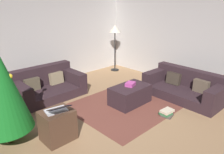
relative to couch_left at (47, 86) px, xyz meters
name	(u,v)px	position (x,y,z in m)	size (l,w,h in m)	color
ground_plane	(116,128)	(0.20, -2.26, -0.27)	(6.40, 6.40, 0.00)	#93704C
rear_partition	(33,40)	(0.20, 0.88, 1.03)	(6.40, 0.12, 2.60)	#BCB7B2
corner_partition	(200,40)	(3.34, -2.26, 1.03)	(0.12, 6.40, 2.60)	#B5B0AB
couch_left	(47,86)	(0.00, 0.00, 0.00)	(1.65, 1.00, 0.72)	#2D1E23
couch_right	(185,87)	(2.44, -2.44, -0.01)	(0.98, 1.90, 0.67)	#2D1E23
ottoman	(130,95)	(1.19, -1.74, -0.06)	(0.93, 0.57, 0.43)	#2D1E23
gift_box	(130,84)	(1.22, -1.71, 0.20)	(0.23, 0.18, 0.08)	#B23F8C
tv_remote	(131,85)	(1.23, -1.71, 0.17)	(0.05, 0.16, 0.02)	black
christmas_tree	(1,88)	(-1.39, -1.30, 0.71)	(0.86, 0.86, 1.78)	brown
side_table	(58,125)	(-0.76, -1.81, 0.00)	(0.52, 0.44, 0.55)	#4C3323
laptop	(57,110)	(-0.77, -1.87, 0.33)	(0.42, 0.45, 0.18)	silver
book_stack	(167,113)	(1.29, -2.67, -0.20)	(0.29, 0.27, 0.13)	#4C423D
corner_lamp	(115,32)	(2.76, 0.36, 1.04)	(0.36, 0.36, 1.55)	black
area_rug	(130,103)	(1.19, -1.74, -0.27)	(2.60, 2.00, 0.01)	brown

